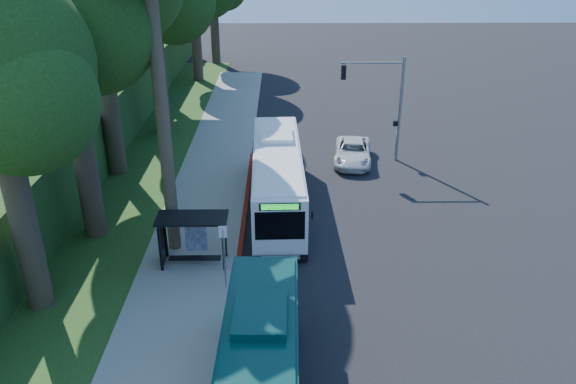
{
  "coord_description": "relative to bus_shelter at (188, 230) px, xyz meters",
  "views": [
    {
      "loc": [
        -2.91,
        -25.33,
        14.36
      ],
      "look_at": [
        -2.63,
        1.0,
        1.88
      ],
      "focal_mm": 35.0,
      "sensor_mm": 36.0,
      "label": 1
    }
  ],
  "objects": [
    {
      "name": "stop_sign_pole",
      "position": [
        1.86,
        -2.14,
        0.28
      ],
      "size": [
        0.35,
        0.06,
        3.17
      ],
      "color": "gray",
      "rests_on": "ground"
    },
    {
      "name": "ground",
      "position": [
        7.26,
        2.86,
        -1.81
      ],
      "size": [
        140.0,
        140.0,
        0.0
      ],
      "primitive_type": "plane",
      "color": "black",
      "rests_on": "ground"
    },
    {
      "name": "tree_0",
      "position": [
        -5.14,
        2.84,
        9.4
      ],
      "size": [
        8.4,
        8.0,
        15.7
      ],
      "color": "#382B1E",
      "rests_on": "ground"
    },
    {
      "name": "bus_shelter",
      "position": [
        0.0,
        0.0,
        0.0
      ],
      "size": [
        3.2,
        1.51,
        2.55
      ],
      "color": "black",
      "rests_on": "ground"
    },
    {
      "name": "grass_verge",
      "position": [
        -5.74,
        7.86,
        -1.78
      ],
      "size": [
        8.0,
        70.0,
        0.06
      ],
      "primitive_type": "cube",
      "color": "#234719",
      "rests_on": "ground"
    },
    {
      "name": "white_bus",
      "position": [
        4.05,
        6.16,
        -0.02
      ],
      "size": [
        2.95,
        12.37,
        3.67
      ],
      "rotation": [
        0.0,
        0.0,
        0.03
      ],
      "color": "white",
      "rests_on": "ground"
    },
    {
      "name": "sidewalk",
      "position": [
        -0.04,
        2.86,
        -1.75
      ],
      "size": [
        4.5,
        70.0,
        0.12
      ],
      "primitive_type": "cube",
      "color": "gray",
      "rests_on": "ground"
    },
    {
      "name": "pickup",
      "position": [
        9.06,
        12.51,
        -1.09
      ],
      "size": [
        3.02,
        5.41,
        1.43
      ],
      "primitive_type": "imported",
      "rotation": [
        0.0,
        0.0,
        -0.13
      ],
      "color": "silver",
      "rests_on": "ground"
    },
    {
      "name": "traffic_signal_pole",
      "position": [
        11.04,
        12.86,
        2.62
      ],
      "size": [
        4.1,
        0.3,
        7.0
      ],
      "color": "gray",
      "rests_on": "ground"
    },
    {
      "name": "red_curb",
      "position": [
        2.26,
        -1.14,
        -1.74
      ],
      "size": [
        0.25,
        30.0,
        0.13
      ],
      "primitive_type": "cube",
      "color": "maroon",
      "rests_on": "ground"
    }
  ]
}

